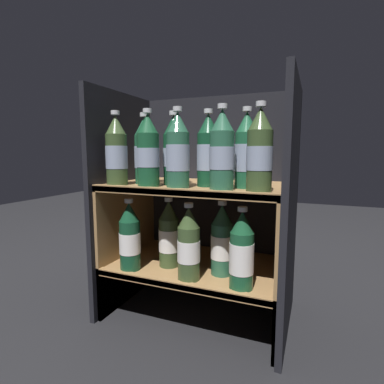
% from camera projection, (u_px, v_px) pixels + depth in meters
% --- Properties ---
extents(ground_plane, '(6.00, 6.00, 0.00)m').
position_uv_depth(ground_plane, '(176.00, 341.00, 0.97)').
color(ground_plane, black).
extents(fridge_back_wall, '(0.67, 0.02, 0.84)m').
position_uv_depth(fridge_back_wall, '(216.00, 197.00, 1.29)').
color(fridge_back_wall, black).
rests_on(fridge_back_wall, ground_plane).
extents(fridge_side_left, '(0.02, 0.44, 0.84)m').
position_uv_depth(fridge_side_left, '(124.00, 199.00, 1.22)').
color(fridge_side_left, black).
rests_on(fridge_side_left, ground_plane).
extents(fridge_side_right, '(0.02, 0.44, 0.84)m').
position_uv_depth(fridge_side_right, '(290.00, 211.00, 0.98)').
color(fridge_side_right, black).
rests_on(fridge_side_right, ground_plane).
extents(shelf_lower, '(0.63, 0.40, 0.20)m').
position_uv_depth(shelf_lower, '(197.00, 272.00, 1.12)').
color(shelf_lower, '#9E7547').
rests_on(shelf_lower, ground_plane).
extents(shelf_upper, '(0.63, 0.40, 0.50)m').
position_uv_depth(shelf_upper, '(197.00, 219.00, 1.10)').
color(shelf_upper, '#9E7547').
rests_on(shelf_upper, ground_plane).
extents(bottle_upper_front_0, '(0.07, 0.07, 0.25)m').
position_uv_depth(bottle_upper_front_0, '(116.00, 152.00, 1.03)').
color(bottle_upper_front_0, '#384C28').
rests_on(bottle_upper_front_0, shelf_upper).
extents(bottle_upper_front_1, '(0.07, 0.07, 0.25)m').
position_uv_depth(bottle_upper_front_1, '(148.00, 152.00, 0.98)').
color(bottle_upper_front_1, '#194C2D').
rests_on(bottle_upper_front_1, shelf_upper).
extents(bottle_upper_front_2, '(0.07, 0.07, 0.25)m').
position_uv_depth(bottle_upper_front_2, '(178.00, 153.00, 0.94)').
color(bottle_upper_front_2, '#285B42').
rests_on(bottle_upper_front_2, shelf_upper).
extents(bottle_upper_front_3, '(0.07, 0.07, 0.25)m').
position_uv_depth(bottle_upper_front_3, '(222.00, 152.00, 0.89)').
color(bottle_upper_front_3, '#285B42').
rests_on(bottle_upper_front_3, shelf_upper).
extents(bottle_upper_front_4, '(0.07, 0.07, 0.25)m').
position_uv_depth(bottle_upper_front_4, '(260.00, 152.00, 0.85)').
color(bottle_upper_front_4, '#384C28').
rests_on(bottle_upper_front_4, shelf_upper).
extents(bottle_upper_back_0, '(0.07, 0.07, 0.25)m').
position_uv_depth(bottle_upper_back_0, '(145.00, 152.00, 1.08)').
color(bottle_upper_back_0, '#1E5638').
rests_on(bottle_upper_back_0, shelf_upper).
extents(bottle_upper_back_1, '(0.07, 0.07, 0.25)m').
position_uv_depth(bottle_upper_back_1, '(174.00, 152.00, 1.04)').
color(bottle_upper_back_1, '#144228').
rests_on(bottle_upper_back_1, shelf_upper).
extents(bottle_upper_back_2, '(0.07, 0.07, 0.25)m').
position_uv_depth(bottle_upper_back_2, '(208.00, 153.00, 0.99)').
color(bottle_upper_back_2, '#144228').
rests_on(bottle_upper_back_2, shelf_upper).
extents(bottle_upper_back_3, '(0.07, 0.07, 0.25)m').
position_uv_depth(bottle_upper_back_3, '(246.00, 153.00, 0.94)').
color(bottle_upper_back_3, '#1E5638').
rests_on(bottle_upper_back_3, shelf_upper).
extents(bottle_lower_front_0, '(0.07, 0.07, 0.25)m').
position_uv_depth(bottle_lower_front_0, '(130.00, 238.00, 1.05)').
color(bottle_lower_front_0, '#144228').
rests_on(bottle_lower_front_0, shelf_lower).
extents(bottle_lower_front_1, '(0.07, 0.07, 0.25)m').
position_uv_depth(bottle_lower_front_1, '(189.00, 246.00, 0.97)').
color(bottle_lower_front_1, '#384C28').
rests_on(bottle_lower_front_1, shelf_lower).
extents(bottle_lower_front_2, '(0.07, 0.07, 0.25)m').
position_uv_depth(bottle_lower_front_2, '(242.00, 253.00, 0.90)').
color(bottle_lower_front_2, '#194C2D').
rests_on(bottle_lower_front_2, shelf_lower).
extents(bottle_lower_back_0, '(0.07, 0.07, 0.25)m').
position_uv_depth(bottle_lower_back_0, '(169.00, 236.00, 1.09)').
color(bottle_lower_back_0, '#384C28').
rests_on(bottle_lower_back_0, shelf_lower).
extents(bottle_lower_back_1, '(0.07, 0.07, 0.25)m').
position_uv_depth(bottle_lower_back_1, '(222.00, 242.00, 1.01)').
color(bottle_lower_back_1, '#285B42').
rests_on(bottle_lower_back_1, shelf_lower).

